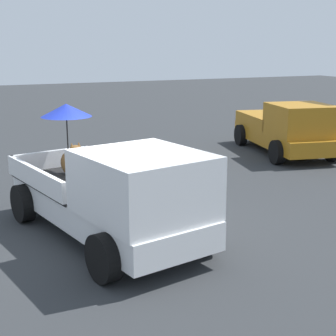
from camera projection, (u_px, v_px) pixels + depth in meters
ground_plane at (105, 236)px, 10.00m from camera, size 80.00×80.00×0.00m
pickup_truck_main at (115, 193)px, 9.45m from camera, size 5.32×3.03×2.41m
pickup_truck_red at (286, 128)px, 17.28m from camera, size 5.07×2.94×1.80m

